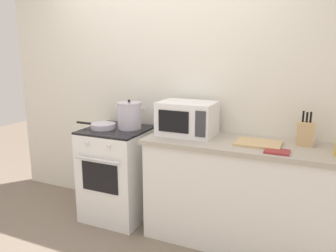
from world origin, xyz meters
TOP-DOWN VIEW (x-y plane):
  - back_wall at (0.30, 0.97)m, footprint 4.40×0.10m
  - lower_cabinet_right at (0.90, 0.62)m, footprint 1.64×0.56m
  - countertop_right at (0.90, 0.62)m, footprint 1.70×0.60m
  - stove at (-0.35, 0.60)m, footprint 0.60×0.64m
  - stock_pot at (-0.24, 0.67)m, footprint 0.32×0.24m
  - frying_pan at (-0.48, 0.56)m, footprint 0.44×0.24m
  - microwave at (0.36, 0.68)m, footprint 0.50×0.37m
  - cutting_board at (1.01, 0.60)m, footprint 0.36×0.26m
  - knife_block at (1.36, 0.74)m, footprint 0.13×0.10m
  - oven_mitt at (1.18, 0.44)m, footprint 0.18×0.14m

SIDE VIEW (x-z plane):
  - lower_cabinet_right at x=0.90m, z-range 0.00..0.88m
  - stove at x=-0.35m, z-range 0.00..0.92m
  - countertop_right at x=0.90m, z-range 0.88..0.92m
  - oven_mitt at x=1.18m, z-range 0.92..0.94m
  - cutting_board at x=1.01m, z-range 0.92..0.94m
  - frying_pan at x=-0.48m, z-range 0.92..0.97m
  - knife_block at x=1.36m, z-range 0.88..1.16m
  - stock_pot at x=-0.24m, z-range 0.91..1.19m
  - microwave at x=0.36m, z-range 0.92..1.22m
  - back_wall at x=0.30m, z-range 0.00..2.50m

